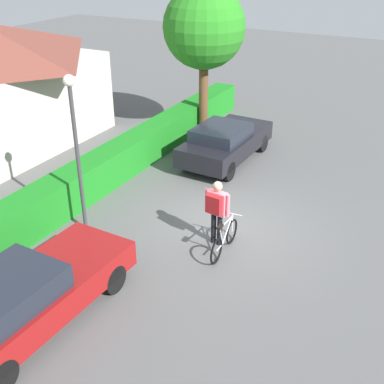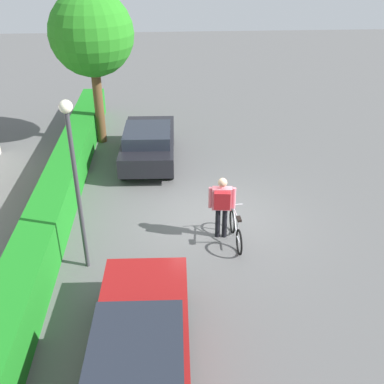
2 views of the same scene
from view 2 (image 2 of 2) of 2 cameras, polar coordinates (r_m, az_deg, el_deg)
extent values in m
plane|color=#565656|center=(12.81, 2.81, -3.49)|extent=(60.00, 60.00, 0.00)
cube|color=#1A7A1D|center=(12.82, -17.07, -2.03)|extent=(18.95, 0.90, 1.08)
cube|color=maroon|center=(8.42, -6.50, -19.28)|extent=(4.58, 1.85, 0.59)
cube|color=#1E232D|center=(7.62, -7.05, -19.95)|extent=(2.07, 1.56, 0.50)
cylinder|color=black|center=(9.79, -10.35, -13.60)|extent=(0.66, 0.20, 0.66)
cylinder|color=black|center=(9.68, -1.17, -13.61)|extent=(0.66, 0.20, 0.66)
cube|color=black|center=(16.03, -5.48, 5.99)|extent=(4.11, 1.90, 0.63)
cube|color=#1E232D|center=(15.46, -5.64, 7.17)|extent=(1.90, 1.61, 0.41)
cylinder|color=black|center=(17.49, -7.80, 6.75)|extent=(0.64, 0.20, 0.63)
cylinder|color=black|center=(17.39, -2.58, 6.87)|extent=(0.64, 0.20, 0.63)
cylinder|color=black|center=(14.99, -8.70, 2.73)|extent=(0.64, 0.20, 0.63)
cylinder|color=black|center=(14.88, -2.64, 2.85)|extent=(0.64, 0.20, 0.63)
torus|color=black|center=(12.16, 5.09, -3.69)|extent=(0.66, 0.07, 0.66)
torus|color=black|center=(11.38, 5.95, -6.31)|extent=(0.66, 0.07, 0.66)
cylinder|color=silver|center=(11.79, 5.40, -3.51)|extent=(0.62, 0.06, 0.53)
cylinder|color=silver|center=(11.45, 5.76, -4.45)|extent=(0.22, 0.04, 0.57)
cylinder|color=silver|center=(11.56, 5.56, -2.78)|extent=(0.74, 0.06, 0.11)
cylinder|color=silver|center=(11.53, 5.78, -5.82)|extent=(0.37, 0.05, 0.05)
cylinder|color=silver|center=(12.03, 5.14, -2.71)|extent=(0.04, 0.04, 0.49)
cube|color=black|center=(11.21, 5.93, -3.39)|extent=(0.22, 0.11, 0.06)
cylinder|color=silver|center=(11.89, 5.20, -1.59)|extent=(0.04, 0.50, 0.03)
cylinder|color=black|center=(11.90, 3.25, -3.86)|extent=(0.13, 0.13, 0.86)
cylinder|color=black|center=(11.90, 4.12, -3.88)|extent=(0.13, 0.13, 0.86)
cube|color=#E5727F|center=(11.51, 3.80, -0.81)|extent=(0.26, 0.52, 0.61)
sphere|color=tan|center=(11.29, 3.88, 1.19)|extent=(0.23, 0.23, 0.23)
cylinder|color=#E5727F|center=(11.50, 2.31, -0.71)|extent=(0.09, 0.09, 0.58)
cylinder|color=#E5727F|center=(11.52, 5.30, -0.78)|extent=(0.09, 0.09, 0.58)
cube|color=maroon|center=(11.36, 3.82, -1.08)|extent=(0.20, 0.42, 0.46)
cylinder|color=#38383D|center=(10.34, -14.11, -0.50)|extent=(0.10, 0.10, 3.87)
sphere|color=#F2EDCC|center=(9.53, -15.61, 10.31)|extent=(0.28, 0.28, 0.28)
cylinder|color=brown|center=(17.67, -11.67, 11.02)|extent=(0.35, 0.35, 3.15)
sphere|color=#267E1E|center=(17.09, -12.54, 18.90)|extent=(2.98, 2.98, 2.98)
camera|label=1|loc=(5.83, 83.96, 3.70)|focal=46.04mm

